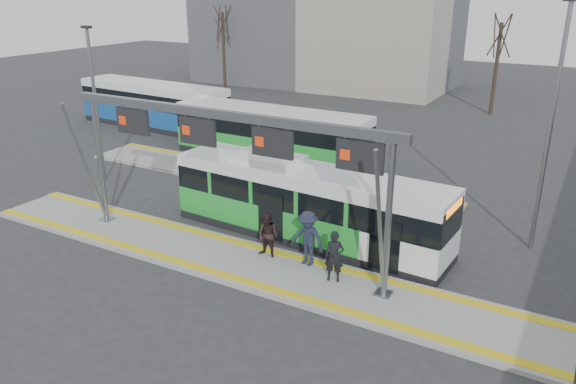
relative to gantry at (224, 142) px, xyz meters
The scene contains 17 objects.
ground 4.32m from the gantry, 36.20° to the right, with size 120.00×120.00×0.00m, color #2D2D30.
platform_main 4.25m from the gantry, 36.20° to the right, with size 22.00×3.00×0.15m, color gray.
platform_second 9.55m from the gantry, 115.25° to the left, with size 20.00×3.00×0.15m, color gray.
tactile_main 4.16m from the gantry, 36.20° to the right, with size 22.00×2.65×0.02m.
tactile_second 10.47m from the gantry, 112.32° to the left, with size 20.00×0.35×0.02m.
gantry is the anchor object (origin of this frame).
hero_bus 4.41m from the gantry, 60.29° to the left, with size 11.17×3.00×3.04m.
bg_bus_green 12.45m from the gantry, 113.92° to the left, with size 11.37×2.53×2.84m.
bg_bus_blue 20.96m from the gantry, 139.25° to the left, with size 11.55×3.23×2.98m.
passenger_a 5.27m from the gantry, ahead, with size 0.62×0.41×1.71m, color black.
passenger_b 3.64m from the gantry, 20.40° to the left, with size 0.79×0.62×1.63m, color black.
passenger_c 4.31m from the gantry, 12.96° to the left, with size 1.27×0.73×1.96m, color #1D2134.
tree_left 33.07m from the gantry, 101.36° to the left, with size 1.40×1.40×7.79m.
tree_mid 29.30m from the gantry, 83.07° to the left, with size 1.40×1.40×7.51m.
tree_far 35.27m from the gantry, 125.77° to the left, with size 1.40×1.40×7.67m.
lamp_west 11.04m from the gantry, 159.47° to the left, with size 0.50×0.25×7.45m.
lamp_east 11.22m from the gantry, 33.39° to the left, with size 0.50×0.25×8.85m.
Camera 1 is at (10.45, -14.49, 9.28)m, focal length 35.00 mm.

